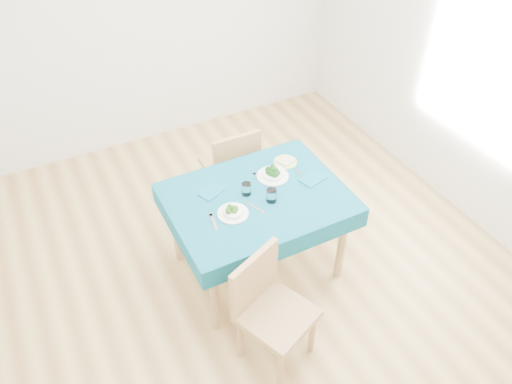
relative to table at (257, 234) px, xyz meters
name	(u,v)px	position (x,y,z in m)	size (l,w,h in m)	color
room_shell	(256,132)	(-0.04, -0.05, 0.97)	(4.02, 4.52, 2.73)	#A57D44
table	(257,234)	(0.00, 0.00, 0.00)	(1.26, 0.96, 0.76)	#094D62
chair_near	(278,306)	(-0.25, -0.75, 0.15)	(0.42, 0.47, 1.06)	#9B7648
chair_far	(229,156)	(0.14, 0.82, 0.15)	(0.42, 0.46, 1.06)	#9B7648
bowl_near	(233,211)	(-0.23, -0.09, 0.41)	(0.22, 0.22, 0.07)	white
bowl_far	(273,173)	(0.21, 0.15, 0.42)	(0.24, 0.24, 0.07)	white
fork_near	(214,222)	(-0.38, -0.10, 0.38)	(0.02, 0.17, 0.00)	silver
knife_near	(255,207)	(-0.07, -0.10, 0.38)	(0.02, 0.21, 0.00)	silver
fork_far	(261,178)	(0.12, 0.17, 0.38)	(0.02, 0.17, 0.00)	silver
knife_far	(301,176)	(0.39, 0.05, 0.38)	(0.02, 0.20, 0.00)	silver
napkin_near	(211,192)	(-0.27, 0.19, 0.38)	(0.18, 0.12, 0.01)	#0D576D
napkin_far	(313,179)	(0.46, -0.02, 0.38)	(0.19, 0.13, 0.01)	#0D576D
tumbler_center	(246,189)	(-0.06, 0.06, 0.42)	(0.07, 0.07, 0.09)	white
tumbler_side	(271,196)	(0.07, -0.09, 0.43)	(0.08, 0.08, 0.10)	white
side_plate	(285,162)	(0.38, 0.25, 0.38)	(0.18, 0.18, 0.01)	#B4CE64
bread_slice	(285,161)	(0.38, 0.25, 0.40)	(0.11, 0.11, 0.02)	beige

